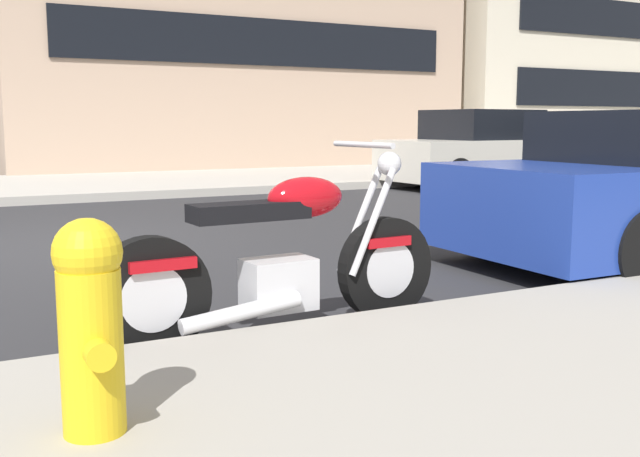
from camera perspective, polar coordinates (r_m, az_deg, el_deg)
ground_plane at (r=7.87m, az=-21.21°, el=-1.38°), size 260.00×260.00×0.00m
sidewalk_far_curb at (r=19.24m, az=14.25°, el=4.49°), size 120.00×5.00×0.14m
parking_stall_stripe at (r=4.54m, az=-16.06°, el=-7.85°), size 0.12×2.20×0.01m
parked_motorcycle at (r=4.25m, az=-2.95°, el=-2.68°), size 2.17×0.62×1.12m
car_opposite_curb at (r=14.74m, az=12.41°, el=5.87°), size 4.11×1.98×1.48m
fire_hydrant at (r=2.71m, az=-17.40°, el=-6.87°), size 0.24×0.36×0.77m
townhouse_behind_pole at (r=30.93m, az=16.99°, el=15.24°), size 14.78×10.86×10.41m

